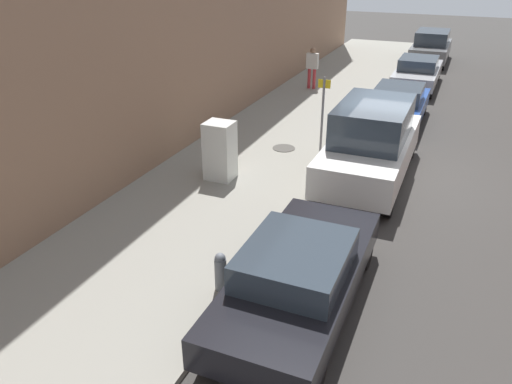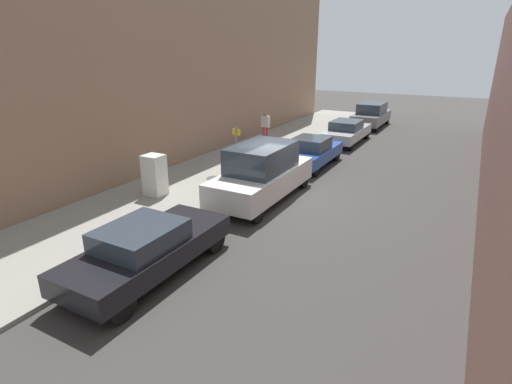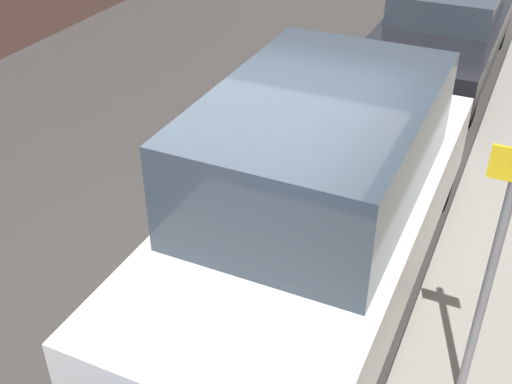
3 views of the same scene
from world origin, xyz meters
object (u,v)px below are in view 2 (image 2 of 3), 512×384
(parked_hatchback_blue, at_px, (312,151))
(parked_van_white, at_px, (262,173))
(fire_hydrant, at_px, (104,245))
(pedestrian_walking_far, at_px, (265,124))
(street_sign_post, at_px, (237,152))
(parked_sedan_silver, at_px, (347,131))
(parked_suv_gray, at_px, (371,115))
(discarded_refrigerator, at_px, (155,175))
(parked_sedan_dark, at_px, (147,248))

(parked_hatchback_blue, bearing_deg, parked_van_white, -90.00)
(fire_hydrant, bearing_deg, pedestrian_walking_far, 100.84)
(street_sign_post, xyz_separation_m, fire_hydrant, (0.19, -7.08, -0.94))
(parked_sedan_silver, height_order, parked_suv_gray, parked_suv_gray)
(street_sign_post, bearing_deg, discarded_refrigerator, -127.12)
(street_sign_post, relative_size, pedestrian_walking_far, 1.33)
(discarded_refrigerator, bearing_deg, parked_sedan_dark, -49.76)
(street_sign_post, relative_size, parked_suv_gray, 0.50)
(fire_hydrant, distance_m, parked_sedan_silver, 17.17)
(pedestrian_walking_far, relative_size, parked_sedan_silver, 0.38)
(parked_van_white, height_order, parked_suv_gray, parked_van_white)
(pedestrian_walking_far, bearing_deg, parked_hatchback_blue, 95.40)
(parked_hatchback_blue, bearing_deg, street_sign_post, -110.62)
(street_sign_post, height_order, pedestrian_walking_far, street_sign_post)
(parked_van_white, xyz_separation_m, parked_suv_gray, (-0.00, 16.91, -0.17))
(parked_sedan_dark, distance_m, parked_van_white, 6.13)
(parked_hatchback_blue, xyz_separation_m, parked_suv_gray, (-0.00, 11.78, 0.14))
(parked_van_white, relative_size, parked_suv_gray, 1.10)
(street_sign_post, bearing_deg, parked_van_white, -27.41)
(discarded_refrigerator, distance_m, parked_van_white, 4.07)
(parked_suv_gray, bearing_deg, parked_van_white, -90.00)
(street_sign_post, xyz_separation_m, pedestrian_walking_far, (-2.61, 7.55, -0.29))
(parked_hatchback_blue, bearing_deg, fire_hydrant, -97.15)
(parked_van_white, height_order, parked_hatchback_blue, parked_van_white)
(parked_sedan_silver, distance_m, parked_suv_gray, 6.05)
(parked_suv_gray, bearing_deg, parked_sedan_silver, -90.00)
(parked_hatchback_blue, bearing_deg, discarded_refrigerator, -117.57)
(pedestrian_walking_far, bearing_deg, parked_van_white, 69.74)
(parked_sedan_dark, xyz_separation_m, parked_hatchback_blue, (-0.00, 11.26, -0.00))
(street_sign_post, bearing_deg, fire_hydrant, -88.47)
(parked_hatchback_blue, bearing_deg, pedestrian_walking_far, 142.41)
(discarded_refrigerator, xyz_separation_m, parked_van_white, (3.64, 1.83, 0.14))
(parked_sedan_dark, bearing_deg, parked_suv_gray, 90.00)
(pedestrian_walking_far, distance_m, parked_van_white, 9.40)
(fire_hydrant, relative_size, parked_sedan_silver, 0.16)
(discarded_refrigerator, height_order, parked_sedan_dark, discarded_refrigerator)
(parked_sedan_dark, xyz_separation_m, parked_van_white, (-0.00, 6.12, 0.31))
(discarded_refrigerator, distance_m, parked_sedan_dark, 5.63)
(fire_hydrant, distance_m, parked_suv_gray, 23.21)
(parked_suv_gray, bearing_deg, parked_hatchback_blue, -90.00)
(parked_sedan_dark, distance_m, parked_sedan_silver, 16.99)
(street_sign_post, height_order, parked_hatchback_blue, street_sign_post)
(fire_hydrant, relative_size, parked_suv_gray, 0.16)
(parked_suv_gray, bearing_deg, fire_hydrant, -93.53)
(discarded_refrigerator, xyz_separation_m, parked_suv_gray, (3.64, 18.74, -0.03))
(parked_van_white, relative_size, parked_sedan_silver, 1.10)
(pedestrian_walking_far, bearing_deg, street_sign_post, 62.07)
(fire_hydrant, xyz_separation_m, parked_suv_gray, (1.43, 23.16, 0.36))
(discarded_refrigerator, distance_m, parked_suv_gray, 19.09)
(pedestrian_walking_far, height_order, parked_hatchback_blue, pedestrian_walking_far)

